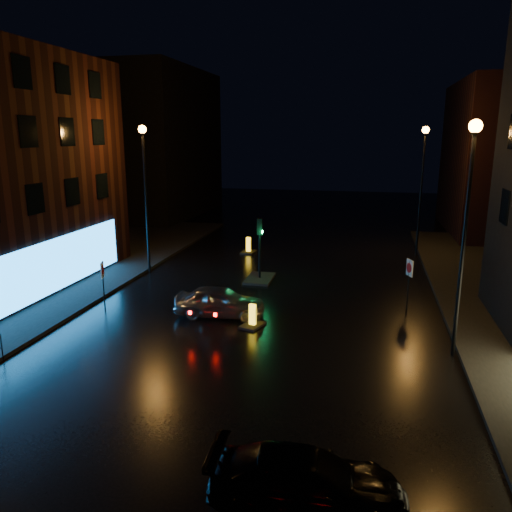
% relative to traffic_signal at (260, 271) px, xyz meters
% --- Properties ---
extents(ground, '(120.00, 120.00, 0.00)m').
position_rel_traffic_signal_xyz_m(ground, '(1.20, -14.00, -0.50)').
color(ground, black).
rests_on(ground, ground).
extents(building_far_left, '(8.00, 16.00, 14.00)m').
position_rel_traffic_signal_xyz_m(building_far_left, '(-14.80, 21.00, 6.50)').
color(building_far_left, black).
rests_on(building_far_left, ground).
extents(building_far_right, '(8.00, 14.00, 12.00)m').
position_rel_traffic_signal_xyz_m(building_far_right, '(16.20, 18.00, 5.50)').
color(building_far_right, black).
rests_on(building_far_right, ground).
extents(street_lamp_lfar, '(0.44, 0.44, 8.37)m').
position_rel_traffic_signal_xyz_m(street_lamp_lfar, '(-6.60, -0.00, 5.06)').
color(street_lamp_lfar, black).
rests_on(street_lamp_lfar, ground).
extents(street_lamp_rnear, '(0.44, 0.44, 8.37)m').
position_rel_traffic_signal_xyz_m(street_lamp_rnear, '(9.00, -8.00, 5.06)').
color(street_lamp_rnear, black).
rests_on(street_lamp_rnear, ground).
extents(street_lamp_rfar, '(0.44, 0.44, 8.37)m').
position_rel_traffic_signal_xyz_m(street_lamp_rfar, '(9.00, 8.00, 5.06)').
color(street_lamp_rfar, black).
rests_on(street_lamp_rfar, ground).
extents(traffic_signal, '(1.40, 2.40, 3.45)m').
position_rel_traffic_signal_xyz_m(traffic_signal, '(0.00, 0.00, 0.00)').
color(traffic_signal, black).
rests_on(traffic_signal, ground).
extents(silver_hatchback, '(4.10, 1.95, 1.35)m').
position_rel_traffic_signal_xyz_m(silver_hatchback, '(-0.50, -5.98, 0.17)').
color(silver_hatchback, '#A6A9AD').
rests_on(silver_hatchback, ground).
extents(dark_sedan, '(4.38, 1.97, 1.24)m').
position_rel_traffic_signal_xyz_m(dark_sedan, '(4.72, -16.80, 0.12)').
color(dark_sedan, black).
rests_on(dark_sedan, ground).
extents(bollard_near, '(1.05, 1.29, 0.98)m').
position_rel_traffic_signal_xyz_m(bollard_near, '(1.19, -6.87, -0.29)').
color(bollard_near, black).
rests_on(bollard_near, ground).
extents(bollard_far, '(0.94, 1.31, 1.08)m').
position_rel_traffic_signal_xyz_m(bollard_far, '(-2.12, 6.14, -0.27)').
color(bollard_far, black).
rests_on(bollard_far, ground).
extents(road_sign_left, '(0.22, 0.52, 2.19)m').
position_rel_traffic_signal_xyz_m(road_sign_left, '(-6.06, -6.12, 1.14)').
color(road_sign_left, black).
rests_on(road_sign_left, ground).
extents(road_sign_right, '(0.27, 0.54, 2.33)m').
position_rel_traffic_signal_xyz_m(road_sign_right, '(7.70, -3.07, 1.25)').
color(road_sign_right, black).
rests_on(road_sign_right, ground).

